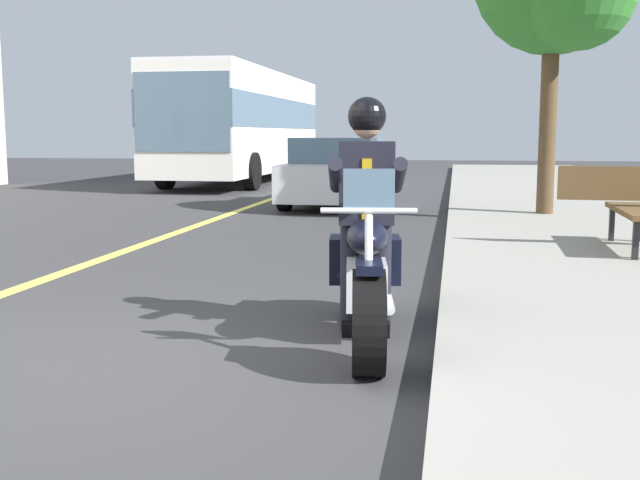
{
  "coord_description": "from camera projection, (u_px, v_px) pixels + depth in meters",
  "views": [
    {
      "loc": [
        4.39,
        2.1,
        1.47
      ],
      "look_at": [
        -0.77,
        1.19,
        0.75
      ],
      "focal_mm": 43.23,
      "sensor_mm": 36.0,
      "label": 1
    }
  ],
  "objects": [
    {
      "name": "car_dark",
      "position": [
        339.0,
        172.0,
        16.02
      ],
      "size": [
        4.6,
        1.92,
        1.4
      ],
      "color": "silver",
      "rests_on": "ground_plane"
    },
    {
      "name": "bench_sidewalk",
      "position": [
        639.0,
        201.0,
        8.87
      ],
      "size": [
        1.81,
        1.8,
        0.95
      ],
      "color": "brown",
      "rests_on": "sidewalk_curb"
    },
    {
      "name": "ground_plane",
      "position": [
        112.0,
        370.0,
        4.84
      ],
      "size": [
        80.0,
        80.0,
        0.0
      ],
      "primitive_type": "plane",
      "color": "#333335"
    },
    {
      "name": "motorcycle_main",
      "position": [
        367.0,
        277.0,
        5.52
      ],
      "size": [
        2.22,
        0.78,
        1.26
      ],
      "color": "black",
      "rests_on": "ground_plane"
    },
    {
      "name": "bus_near",
      "position": [
        244.0,
        121.0,
        23.76
      ],
      "size": [
        11.05,
        2.7,
        3.3
      ],
      "color": "white",
      "rests_on": "ground_plane"
    },
    {
      "name": "rider_main",
      "position": [
        366.0,
        194.0,
        5.63
      ],
      "size": [
        0.67,
        0.61,
        1.74
      ],
      "color": "black",
      "rests_on": "ground_plane"
    }
  ]
}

